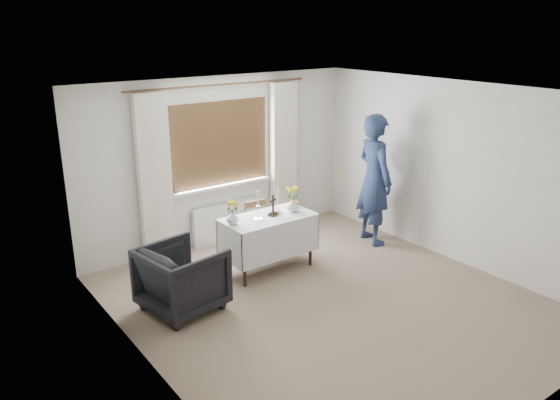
# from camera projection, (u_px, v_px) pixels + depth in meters

# --- Properties ---
(ground) EXTENTS (5.00, 5.00, 0.00)m
(ground) POSITION_uv_depth(u_px,v_px,m) (329.00, 302.00, 6.60)
(ground) COLOR gray
(ground) RESTS_ON ground
(altar_table) EXTENTS (1.24, 0.64, 0.76)m
(altar_table) POSITION_uv_depth(u_px,v_px,m) (268.00, 243.00, 7.36)
(altar_table) COLOR silver
(altar_table) RESTS_ON ground
(wooden_chair) EXTENTS (0.41, 0.41, 0.84)m
(wooden_chair) POSITION_uv_depth(u_px,v_px,m) (262.00, 231.00, 7.66)
(wooden_chair) COLOR #533B1C
(wooden_chair) RESTS_ON ground
(armchair) EXTENTS (0.99, 0.97, 0.79)m
(armchair) POSITION_uv_depth(u_px,v_px,m) (182.00, 278.00, 6.33)
(armchair) COLOR black
(armchair) RESTS_ON ground
(person) EXTENTS (0.61, 0.80, 1.97)m
(person) POSITION_uv_depth(u_px,v_px,m) (374.00, 179.00, 8.12)
(person) COLOR navy
(person) RESTS_ON ground
(radiator) EXTENTS (1.10, 0.10, 0.60)m
(radiator) POSITION_uv_depth(u_px,v_px,m) (225.00, 222.00, 8.35)
(radiator) COLOR silver
(radiator) RESTS_ON ground
(wooden_cross) EXTENTS (0.16, 0.14, 0.28)m
(wooden_cross) POSITION_uv_depth(u_px,v_px,m) (273.00, 205.00, 7.24)
(wooden_cross) COLOR black
(wooden_cross) RESTS_ON altar_table
(candlestick_left) EXTENTS (0.15, 0.15, 0.39)m
(candlestick_left) POSITION_uv_depth(u_px,v_px,m) (258.00, 205.00, 7.07)
(candlestick_left) COLOR white
(candlestick_left) RESTS_ON altar_table
(candlestick_right) EXTENTS (0.12, 0.12, 0.36)m
(candlestick_right) POSITION_uv_depth(u_px,v_px,m) (278.00, 200.00, 7.32)
(candlestick_right) COLOR white
(candlestick_right) RESTS_ON altar_table
(flower_vase_left) EXTENTS (0.17, 0.17, 0.17)m
(flower_vase_left) POSITION_uv_depth(u_px,v_px,m) (233.00, 218.00, 6.95)
(flower_vase_left) COLOR silver
(flower_vase_left) RESTS_ON altar_table
(flower_vase_right) EXTENTS (0.18, 0.18, 0.18)m
(flower_vase_right) POSITION_uv_depth(u_px,v_px,m) (292.00, 205.00, 7.42)
(flower_vase_right) COLOR silver
(flower_vase_right) RESTS_ON altar_table
(wicker_basket) EXTENTS (0.23, 0.23, 0.07)m
(wicker_basket) POSITION_uv_depth(u_px,v_px,m) (293.00, 204.00, 7.64)
(wicker_basket) COLOR brown
(wicker_basket) RESTS_ON altar_table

